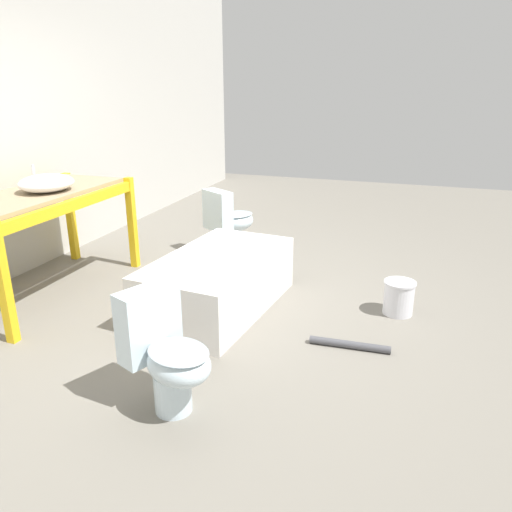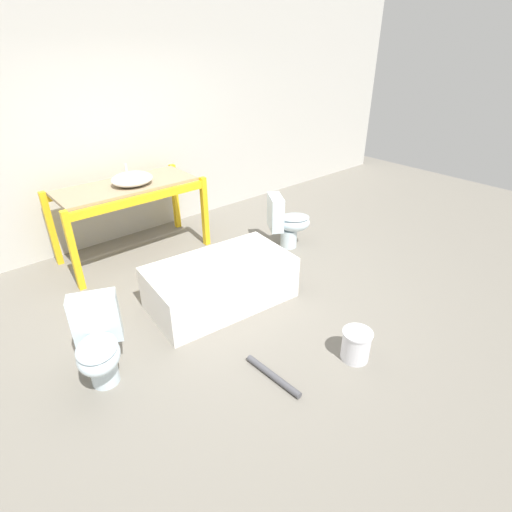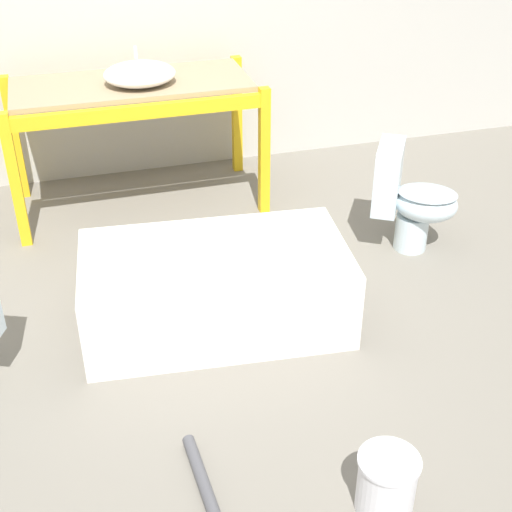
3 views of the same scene
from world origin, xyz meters
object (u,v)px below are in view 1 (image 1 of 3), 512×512
bathtub_main (218,278)px  toilet_far (229,220)px  toilet_near (167,353)px  bucket_white (399,297)px  sink_basin (46,183)px

bathtub_main → toilet_far: size_ratio=2.12×
toilet_near → toilet_far: same height
toilet_near → bathtub_main: bearing=34.2°
toilet_far → bucket_white: size_ratio=2.54×
toilet_far → toilet_near: bearing=135.7°
bathtub_main → bucket_white: bearing=-70.1°
sink_basin → bathtub_main: bearing=-84.8°
toilet_far → sink_basin: bearing=86.8°
sink_basin → toilet_far: bearing=-34.3°
toilet_near → toilet_far: (2.76, 0.72, 0.00)m
bathtub_main → toilet_far: (1.40, 0.46, 0.09)m
toilet_near → bucket_white: size_ratio=2.54×
sink_basin → bathtub_main: size_ratio=0.32×
toilet_near → bucket_white: bearing=-10.9°
bathtub_main → sink_basin: bearing=100.8°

